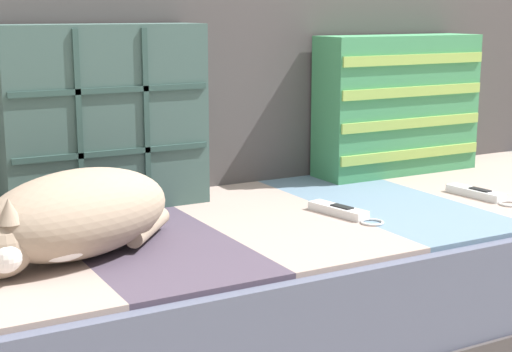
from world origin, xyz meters
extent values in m
cube|color=#3D3838|center=(0.00, 0.13, 0.09)|extent=(1.87, 0.83, 0.17)
cube|color=#4C5166|center=(0.00, 0.13, 0.27)|extent=(1.84, 0.81, 0.20)
cube|color=#423847|center=(-0.44, 0.12, 0.37)|extent=(0.29, 0.73, 0.01)
cube|color=gray|center=(-0.15, 0.12, 0.37)|extent=(0.29, 0.73, 0.01)
cube|color=slate|center=(0.15, 0.12, 0.37)|extent=(0.29, 0.73, 0.01)
cube|color=gray|center=(0.44, 0.12, 0.37)|extent=(0.29, 0.73, 0.01)
cube|color=#474242|center=(0.00, 0.48, 0.65)|extent=(1.84, 0.14, 0.54)
cube|color=#38514C|center=(-0.43, 0.34, 0.58)|extent=(0.45, 0.13, 0.40)
cube|color=#28423D|center=(-0.43, 0.27, 0.51)|extent=(0.43, 0.01, 0.01)
cube|color=#28423D|center=(-0.50, 0.27, 0.58)|extent=(0.01, 0.01, 0.39)
cube|color=#28423D|center=(-0.43, 0.27, 0.65)|extent=(0.43, 0.01, 0.01)
cube|color=#28423D|center=(-0.35, 0.27, 0.58)|extent=(0.01, 0.01, 0.39)
cube|color=#3D8956|center=(0.39, 0.34, 0.56)|extent=(0.46, 0.13, 0.37)
cube|color=#93B751|center=(0.39, 0.27, 0.44)|extent=(0.45, 0.01, 0.03)
cube|color=#93B751|center=(0.39, 0.27, 0.52)|extent=(0.45, 0.01, 0.03)
cube|color=#93B751|center=(0.39, 0.27, 0.60)|extent=(0.45, 0.01, 0.03)
cube|color=#93B751|center=(0.39, 0.27, 0.69)|extent=(0.45, 0.01, 0.03)
ellipsoid|color=gray|center=(-0.58, 0.02, 0.46)|extent=(0.43, 0.34, 0.16)
sphere|color=gray|center=(-0.73, -0.04, 0.44)|extent=(0.11, 0.11, 0.11)
sphere|color=white|center=(-0.73, -0.07, 0.43)|extent=(0.06, 0.06, 0.06)
ellipsoid|color=white|center=(-0.63, -0.06, 0.43)|extent=(0.11, 0.05, 0.07)
cylinder|color=gray|center=(-0.44, 0.05, 0.41)|extent=(0.13, 0.15, 0.03)
cone|color=gray|center=(-0.72, -0.07, 0.50)|extent=(0.04, 0.04, 0.04)
cube|color=white|center=(-0.01, 0.03, 0.39)|extent=(0.07, 0.15, 0.02)
cube|color=black|center=(-0.01, 0.02, 0.40)|extent=(0.03, 0.05, 0.00)
cube|color=black|center=(-0.03, 0.10, 0.39)|extent=(0.03, 0.01, 0.02)
torus|color=silver|center=(0.01, -0.06, 0.38)|extent=(0.06, 0.06, 0.01)
cube|color=white|center=(0.37, 0.01, 0.39)|extent=(0.05, 0.15, 0.02)
cube|color=black|center=(0.37, 0.00, 0.40)|extent=(0.02, 0.05, 0.00)
cube|color=black|center=(0.36, 0.09, 0.39)|extent=(0.03, 0.01, 0.02)
torus|color=silver|center=(0.38, -0.08, 0.38)|extent=(0.05, 0.05, 0.01)
camera|label=1|loc=(-0.96, -1.31, 0.81)|focal=55.00mm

